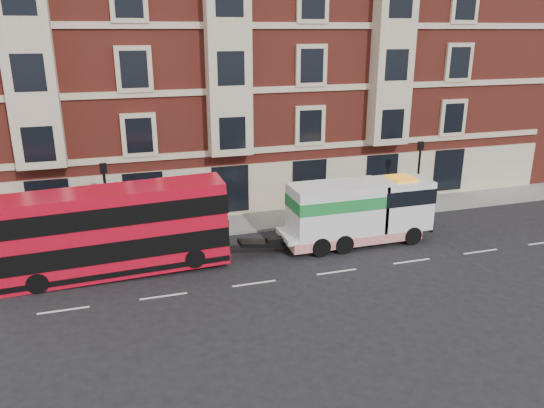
% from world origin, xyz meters
% --- Properties ---
extents(ground, '(120.00, 120.00, 0.00)m').
position_xyz_m(ground, '(0.00, 0.00, 0.00)').
color(ground, black).
rests_on(ground, ground).
extents(sidewalk, '(90.00, 3.00, 0.15)m').
position_xyz_m(sidewalk, '(0.00, 7.50, 0.07)').
color(sidewalk, slate).
rests_on(sidewalk, ground).
extents(victorian_terrace, '(45.00, 12.00, 20.40)m').
position_xyz_m(victorian_terrace, '(0.50, 15.00, 10.07)').
color(victorian_terrace, maroon).
rests_on(victorian_terrace, ground).
extents(lamp_post_west, '(0.35, 0.15, 4.35)m').
position_xyz_m(lamp_post_west, '(-6.00, 6.20, 2.68)').
color(lamp_post_west, black).
rests_on(lamp_post_west, sidewalk).
extents(lamp_post_east, '(0.35, 0.15, 4.35)m').
position_xyz_m(lamp_post_east, '(12.00, 6.20, 2.68)').
color(lamp_post_east, black).
rests_on(lamp_post_east, sidewalk).
extents(double_decker_bus, '(10.04, 2.30, 4.06)m').
position_xyz_m(double_decker_bus, '(-5.70, 2.94, 2.15)').
color(double_decker_bus, red).
rests_on(double_decker_bus, ground).
extents(tow_truck, '(8.04, 2.38, 3.35)m').
position_xyz_m(tow_truck, '(6.35, 2.94, 1.78)').
color(tow_truck, white).
rests_on(tow_truck, ground).
extents(pedestrian, '(0.76, 0.63, 1.78)m').
position_xyz_m(pedestrian, '(-7.34, 7.81, 1.04)').
color(pedestrian, '#192932').
rests_on(pedestrian, sidewalk).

